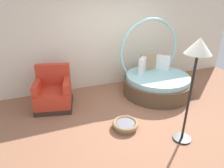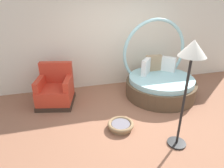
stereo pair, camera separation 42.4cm
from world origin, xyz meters
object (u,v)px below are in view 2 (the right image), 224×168
floor_lamp (191,60)px  round_daybed (159,81)px  pet_basket (121,125)px  red_armchair (56,90)px

floor_lamp → round_daybed: bearing=72.6°
round_daybed → pet_basket: size_ratio=3.68×
round_daybed → red_armchair: (-2.58, 0.20, -0.03)m
pet_basket → floor_lamp: size_ratio=0.28×
round_daybed → pet_basket: (-1.39, -1.15, -0.29)m
round_daybed → floor_lamp: size_ratio=1.03×
round_daybed → floor_lamp: (-0.57, -1.82, 1.17)m
red_armchair → floor_lamp: 3.09m
red_armchair → pet_basket: red_armchair is taller
floor_lamp → red_armchair: bearing=134.8°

